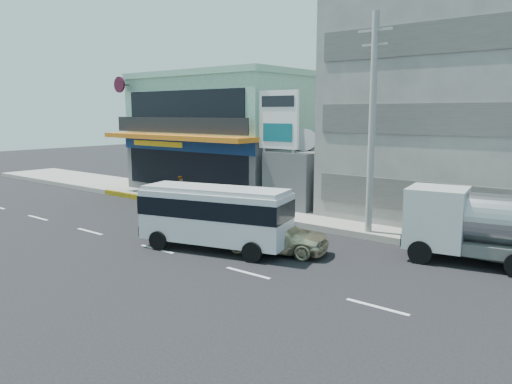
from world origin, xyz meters
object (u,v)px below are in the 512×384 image
(tanker_truck, at_px, (499,227))
(utility_pole_near, at_px, (372,125))
(shop_building, at_px, (234,136))
(billboard, at_px, (279,126))
(sedan, at_px, (273,234))
(satellite_dish, at_px, (304,149))
(minibus, at_px, (215,213))
(motorcycle_rider, at_px, (182,204))

(tanker_truck, bearing_deg, utility_pole_near, 170.53)
(shop_building, relative_size, billboard, 1.80)
(utility_pole_near, relative_size, sedan, 2.18)
(billboard, bearing_deg, shop_building, 147.68)
(billboard, bearing_deg, satellite_dish, 74.48)
(satellite_dish, bearing_deg, minibus, -78.39)
(minibus, bearing_deg, tanker_truck, 26.93)
(satellite_dish, distance_m, sedan, 9.62)
(minibus, relative_size, motorcycle_rider, 2.90)
(billboard, height_order, sedan, billboard)
(sedan, xyz_separation_m, motorcycle_rider, (-8.04, 2.35, -0.03))
(billboard, bearing_deg, sedan, -54.91)
(satellite_dish, bearing_deg, billboard, -105.52)
(utility_pole_near, xyz_separation_m, tanker_truck, (5.70, -0.95, -3.63))
(utility_pole_near, xyz_separation_m, sedan, (-1.96, -4.67, -4.37))
(billboard, relative_size, minibus, 1.04)
(shop_building, relative_size, satellite_dish, 8.27)
(utility_pole_near, xyz_separation_m, motorcycle_rider, (-10.00, -2.32, -4.40))
(tanker_truck, xyz_separation_m, motorcycle_rider, (-15.70, -1.37, -0.76))
(utility_pole_near, distance_m, motorcycle_rider, 11.17)
(billboard, relative_size, tanker_truck, 0.93)
(billboard, height_order, utility_pole_near, utility_pole_near)
(billboard, bearing_deg, motorcycle_rider, -130.37)
(utility_pole_near, bearing_deg, sedan, -112.72)
(shop_building, xyz_separation_m, tanker_truck, (19.70, -7.50, -2.48))
(shop_building, distance_m, utility_pole_near, 15.50)
(motorcycle_rider, bearing_deg, sedan, -16.30)
(sedan, bearing_deg, satellite_dish, 7.69)
(shop_building, height_order, sedan, shop_building)
(shop_building, bearing_deg, motorcycle_rider, -65.71)
(tanker_truck, bearing_deg, satellite_dish, 158.74)
(shop_building, distance_m, tanker_truck, 21.22)
(sedan, bearing_deg, billboard, 16.71)
(utility_pole_near, bearing_deg, tanker_truck, -9.47)
(utility_pole_near, height_order, tanker_truck, utility_pole_near)
(minibus, height_order, tanker_truck, tanker_truck)
(satellite_dish, xyz_separation_m, tanker_truck, (11.70, -4.55, -2.06))
(motorcycle_rider, bearing_deg, utility_pole_near, 13.05)
(minibus, xyz_separation_m, motorcycle_rider, (-5.95, 3.58, -0.83))
(shop_building, distance_m, sedan, 16.77)
(shop_building, xyz_separation_m, motorcycle_rider, (4.00, -8.86, -3.24))
(utility_pole_near, distance_m, minibus, 8.00)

